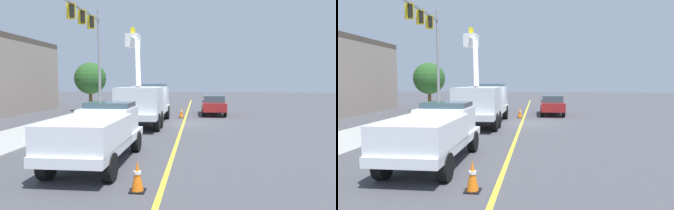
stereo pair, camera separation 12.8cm
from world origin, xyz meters
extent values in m
plane|color=#47474C|center=(0.00, 0.00, 0.00)|extent=(120.00, 120.00, 0.00)
cube|color=#9E9E99|center=(-0.24, 8.13, 0.06)|extent=(60.08, 5.34, 0.12)
cube|color=yellow|center=(0.00, 0.00, 0.00)|extent=(49.98, 1.61, 0.01)
cube|color=silver|center=(-0.64, 2.48, 0.90)|extent=(8.27, 2.74, 0.36)
cube|color=silver|center=(1.99, 2.56, 1.67)|extent=(2.69, 2.43, 1.60)
cube|color=#384C56|center=(2.19, 2.56, 2.37)|extent=(1.86, 2.15, 0.64)
cube|color=silver|center=(-1.62, 2.45, 1.62)|extent=(5.32, 2.65, 1.80)
cube|color=white|center=(-2.75, 2.53, 3.94)|extent=(1.04, 0.59, 2.81)
cube|color=white|center=(-1.02, 3.11, 5.58)|extent=(2.89, 1.21, 0.82)
cube|color=white|center=(0.36, 3.58, 5.71)|extent=(0.90, 0.90, 0.90)
cube|color=yellow|center=(0.36, 3.58, 6.31)|extent=(0.36, 0.24, 0.60)
cylinder|color=black|center=(2.20, 3.69, 0.52)|extent=(1.05, 0.37, 1.04)
cylinder|color=black|center=(2.26, 1.44, 0.52)|extent=(1.05, 0.37, 1.04)
cylinder|color=black|center=(-2.15, 3.56, 0.52)|extent=(1.05, 0.37, 1.04)
cylinder|color=black|center=(-2.08, 1.31, 0.52)|extent=(1.05, 0.37, 1.04)
cylinder|color=black|center=(-3.46, 3.52, 0.52)|extent=(1.05, 0.37, 1.04)
cylinder|color=black|center=(-3.39, 1.27, 0.52)|extent=(1.05, 0.37, 1.04)
cube|color=white|center=(-10.24, 2.20, 0.75)|extent=(5.66, 2.26, 0.30)
cube|color=white|center=(-9.01, 2.24, 1.30)|extent=(2.07, 1.99, 1.10)
cube|color=#384C56|center=(-8.81, 2.24, 1.78)|extent=(1.39, 1.80, 0.56)
cube|color=white|center=(-11.25, 2.17, 1.15)|extent=(3.42, 2.20, 1.10)
cylinder|color=black|center=(-8.42, 3.20, 0.42)|extent=(0.85, 0.32, 0.84)
cylinder|color=black|center=(-8.37, 1.31, 0.42)|extent=(0.85, 0.32, 0.84)
cylinder|color=black|center=(-12.12, 3.09, 0.42)|extent=(0.85, 0.32, 0.84)
cylinder|color=black|center=(-12.06, 1.20, 0.42)|extent=(0.85, 0.32, 0.84)
cube|color=maroon|center=(5.67, -2.15, 0.79)|extent=(4.85, 2.04, 0.70)
cube|color=#384C56|center=(5.82, -2.15, 1.39)|extent=(3.50, 1.77, 0.60)
cylinder|color=black|center=(4.06, -3.06, 0.34)|extent=(0.69, 0.26, 0.68)
cylinder|color=black|center=(4.01, -1.35, 0.34)|extent=(0.69, 0.26, 0.68)
cylinder|color=black|center=(7.32, -2.96, 0.34)|extent=(0.69, 0.26, 0.68)
cylinder|color=black|center=(7.27, -1.25, 0.34)|extent=(0.69, 0.26, 0.68)
cube|color=black|center=(-12.71, 0.23, 0.02)|extent=(0.40, 0.40, 0.04)
cone|color=orange|center=(-12.71, 0.23, 0.43)|extent=(0.32, 0.32, 0.79)
cylinder|color=white|center=(-12.71, 0.23, 0.51)|extent=(0.20, 0.20, 0.08)
cube|color=black|center=(3.10, 0.39, 0.02)|extent=(0.40, 0.40, 0.04)
cone|color=orange|center=(3.10, 0.39, 0.46)|extent=(0.32, 0.32, 0.83)
cylinder|color=white|center=(3.10, 0.39, 0.54)|extent=(0.20, 0.20, 0.08)
cylinder|color=gray|center=(3.62, 7.25, 4.35)|extent=(0.22, 0.22, 8.70)
cube|color=gray|center=(0.49, 7.15, 7.91)|extent=(6.25, 0.34, 0.16)
cube|color=gold|center=(1.83, 7.19, 7.36)|extent=(0.14, 0.56, 1.00)
cube|color=black|center=(1.83, 7.09, 7.36)|extent=(0.21, 0.33, 0.84)
cube|color=gold|center=(0.05, 7.14, 7.36)|extent=(0.14, 0.56, 1.00)
cube|color=black|center=(0.05, 7.04, 7.36)|extent=(0.21, 0.33, 0.84)
cube|color=gold|center=(-1.74, 7.09, 7.36)|extent=(0.14, 0.56, 1.00)
cube|color=black|center=(-1.74, 6.99, 7.36)|extent=(0.21, 0.33, 0.84)
cylinder|color=brown|center=(7.16, 9.49, 1.06)|extent=(0.32, 0.32, 2.12)
sphere|color=#285623|center=(7.16, 9.49, 3.17)|extent=(3.01, 3.01, 3.01)
camera|label=1|loc=(-20.08, -1.52, 2.87)|focal=31.66mm
camera|label=2|loc=(-20.07, -1.65, 2.87)|focal=31.66mm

